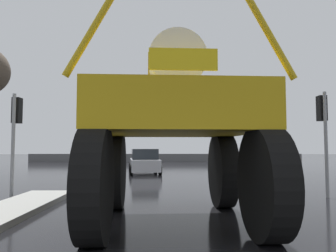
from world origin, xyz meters
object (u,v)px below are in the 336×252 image
oversize_sprayer (174,128)px  traffic_signal_near_left (16,122)px  sedan_ahead (144,162)px  traffic_signal_near_right (323,120)px

oversize_sprayer → traffic_signal_near_left: (-5.05, 3.50, 0.40)m
sedan_ahead → traffic_signal_near_right: traffic_signal_near_right is taller
oversize_sprayer → sedan_ahead: (-1.43, 13.47, -1.32)m
sedan_ahead → traffic_signal_near_right: bearing=-154.0°
traffic_signal_near_left → traffic_signal_near_right: 10.10m
sedan_ahead → oversize_sprayer: bearing=179.0°
oversize_sprayer → traffic_signal_near_left: bearing=52.8°
traffic_signal_near_right → sedan_ahead: bearing=123.0°
sedan_ahead → traffic_signal_near_right: (6.48, -9.97, 1.79)m
oversize_sprayer → traffic_signal_near_right: 6.16m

